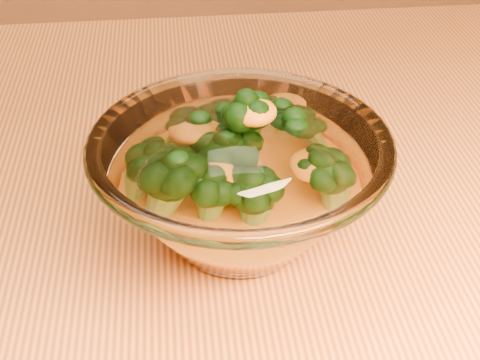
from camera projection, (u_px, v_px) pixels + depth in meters
name	position (u px, v px, depth m)	size (l,w,h in m)	color
table	(358.00, 300.00, 0.58)	(1.20, 0.80, 0.75)	#CE803D
glass_bowl	(240.00, 185.00, 0.47)	(0.21, 0.21, 0.09)	white
cheese_sauce	(240.00, 207.00, 0.48)	(0.12, 0.12, 0.03)	orange
broccoli_heap	(235.00, 157.00, 0.47)	(0.15, 0.12, 0.08)	black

